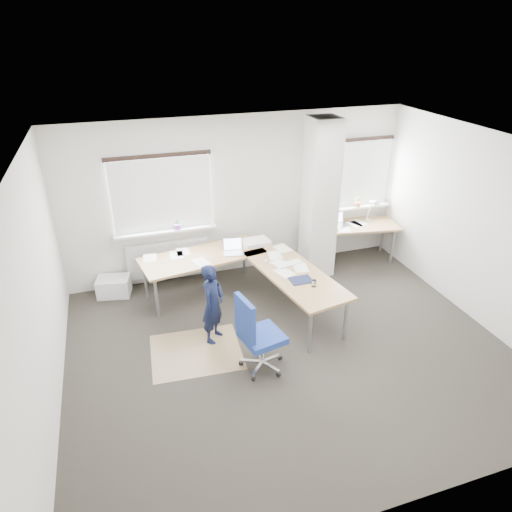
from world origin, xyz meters
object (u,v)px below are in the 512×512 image
object	(u,v)px
desk_side	(359,226)
task_chair	(259,349)
person	(213,304)
desk_main	(250,265)

from	to	relation	value
desk_side	task_chair	bearing A→B (deg)	-129.08
desk_side	person	world-z (taller)	desk_side
desk_main	desk_side	distance (m)	2.55
desk_main	task_chair	distance (m)	1.65
desk_main	task_chair	xyz separation A→B (m)	(-0.36, -1.57, -0.37)
task_chair	desk_side	bearing A→B (deg)	29.01
desk_main	task_chair	bearing A→B (deg)	-112.89
desk_main	desk_side	bearing A→B (deg)	9.07
desk_main	person	size ratio (longest dim) A/B	2.35
task_chair	person	xyz separation A→B (m)	(-0.42, 0.81, 0.28)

